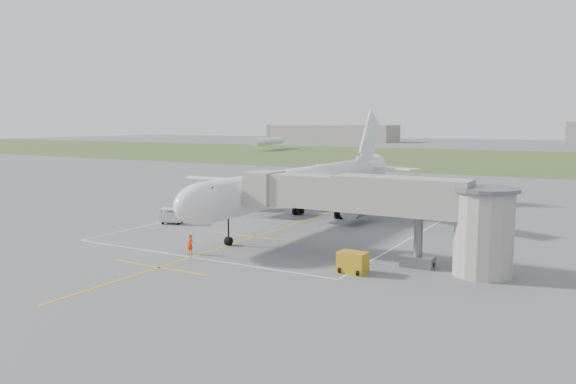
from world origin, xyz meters
The scene contains 11 objects.
ground centered at (0.00, 0.00, 0.00)m, with size 700.00×700.00×0.00m, color #505052.
grass_strip centered at (0.00, 130.00, 0.01)m, with size 700.00×120.00×0.02m, color #405525.
apron_markings centered at (0.00, -5.82, 0.01)m, with size 28.20×60.00×0.01m.
airliner centered at (0.00, 0.75, 4.39)m, with size 38.93×46.75×13.52m.
jet_bridge centered at (15.72, -13.50, 4.74)m, with size 23.40×5.00×7.20m.
gpu_unit centered at (14.15, -17.73, 0.81)m, with size 2.26×1.65×1.65m.
baggage_cart centered at (-12.34, -8.46, 0.91)m, with size 2.92×2.32×1.78m.
ramp_worker_nose centered at (-0.80, -19.14, 0.88)m, with size 0.64×0.42×1.76m, color #F63B07.
ramp_worker_wing centered at (-11.27, -1.31, 0.79)m, with size 0.77×0.60×1.58m, color #FF5008.
distant_hangars centered at (-16.15, 265.19, 5.17)m, with size 345.00×49.00×12.00m.
distant_aircraft centered at (-5.85, 160.77, 3.59)m, with size 199.78×52.87×8.85m.
Camera 1 is at (30.94, -56.98, 11.59)m, focal length 35.00 mm.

